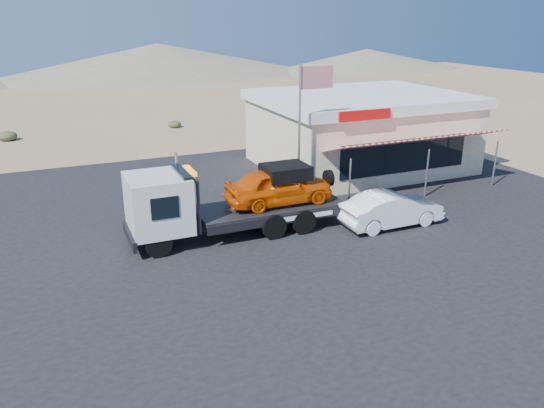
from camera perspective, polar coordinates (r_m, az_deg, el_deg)
The scene contains 6 objects.
ground at distance 17.51m, azimuth -4.66°, elevation -6.91°, with size 120.00×120.00×0.00m, color #927553.
asphalt_lot at distance 20.69m, azimuth -2.10°, elevation -2.49°, with size 32.00×24.00×0.02m, color black.
tow_truck at distance 19.62m, azimuth -4.29°, elevation 0.72°, with size 8.08×2.39×2.70m.
white_sedan at distance 21.09m, azimuth 12.74°, elevation -0.55°, with size 1.43×4.09×1.35m, color white.
jerky_store at distance 28.97m, azimuth 9.41°, elevation 7.85°, with size 10.40×9.97×3.90m.
flagpole at distance 22.09m, azimuth 3.53°, elevation 9.10°, with size 1.55×0.10×6.00m.
Camera 1 is at (-4.86, -14.88, 7.84)m, focal length 35.00 mm.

